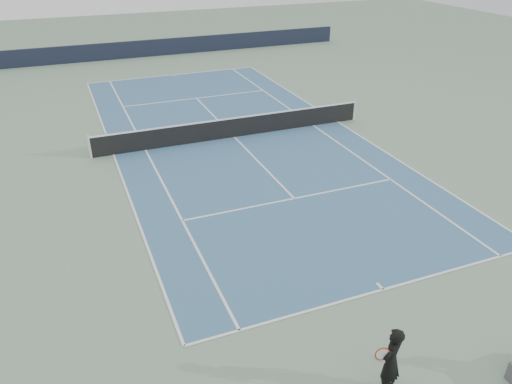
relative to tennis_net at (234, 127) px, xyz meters
name	(u,v)px	position (x,y,z in m)	size (l,w,h in m)	color
ground	(234,137)	(0.00, 0.00, -0.50)	(80.00, 80.00, 0.00)	slate
court_surface	(234,137)	(0.00, 0.00, -0.50)	(10.97, 23.77, 0.01)	#396488
tennis_net	(234,127)	(0.00, 0.00, 0.00)	(12.90, 0.10, 1.07)	silver
windscreen_far	(154,48)	(0.00, 17.88, 0.10)	(30.00, 0.25, 1.20)	black
tennis_player	(390,361)	(-1.86, -14.66, 0.33)	(0.83, 0.67, 1.66)	black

